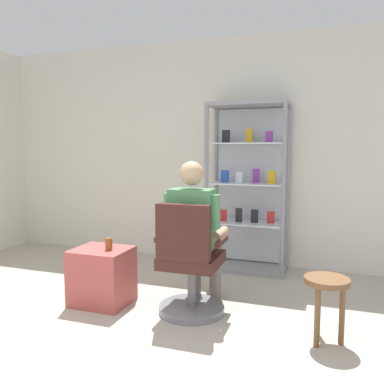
{
  "coord_description": "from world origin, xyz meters",
  "views": [
    {
      "loc": [
        1.28,
        -1.7,
        1.39
      ],
      "look_at": [
        0.1,
        1.66,
        1.0
      ],
      "focal_mm": 36.95,
      "sensor_mm": 36.0,
      "label": 1
    }
  ],
  "objects_px": {
    "display_cabinet_main": "(248,186)",
    "storage_crate": "(102,276)",
    "tea_glass": "(109,244)",
    "wooden_stool": "(326,291)",
    "seated_shopkeeper": "(196,228)",
    "office_chair": "(190,269)"
  },
  "relations": [
    {
      "from": "office_chair",
      "to": "wooden_stool",
      "type": "height_order",
      "value": "office_chair"
    },
    {
      "from": "display_cabinet_main",
      "to": "storage_crate",
      "type": "distance_m",
      "value": 1.94
    },
    {
      "from": "office_chair",
      "to": "wooden_stool",
      "type": "distance_m",
      "value": 1.09
    },
    {
      "from": "office_chair",
      "to": "storage_crate",
      "type": "distance_m",
      "value": 0.84
    },
    {
      "from": "office_chair",
      "to": "wooden_stool",
      "type": "bearing_deg",
      "value": -6.32
    },
    {
      "from": "tea_glass",
      "to": "office_chair",
      "type": "bearing_deg",
      "value": 2.62
    },
    {
      "from": "tea_glass",
      "to": "wooden_stool",
      "type": "distance_m",
      "value": 1.84
    },
    {
      "from": "display_cabinet_main",
      "to": "storage_crate",
      "type": "bearing_deg",
      "value": -124.55
    },
    {
      "from": "storage_crate",
      "to": "tea_glass",
      "type": "height_order",
      "value": "tea_glass"
    },
    {
      "from": "tea_glass",
      "to": "wooden_stool",
      "type": "relative_size",
      "value": 0.22
    },
    {
      "from": "seated_shopkeeper",
      "to": "office_chair",
      "type": "bearing_deg",
      "value": -89.3
    },
    {
      "from": "wooden_stool",
      "to": "office_chair",
      "type": "bearing_deg",
      "value": 173.68
    },
    {
      "from": "seated_shopkeeper",
      "to": "storage_crate",
      "type": "distance_m",
      "value": 0.96
    },
    {
      "from": "seated_shopkeeper",
      "to": "storage_crate",
      "type": "height_order",
      "value": "seated_shopkeeper"
    },
    {
      "from": "display_cabinet_main",
      "to": "office_chair",
      "type": "relative_size",
      "value": 1.98
    },
    {
      "from": "office_chair",
      "to": "tea_glass",
      "type": "relative_size",
      "value": 8.96
    },
    {
      "from": "storage_crate",
      "to": "wooden_stool",
      "type": "relative_size",
      "value": 1.05
    },
    {
      "from": "storage_crate",
      "to": "display_cabinet_main",
      "type": "bearing_deg",
      "value": 55.45
    },
    {
      "from": "office_chair",
      "to": "storage_crate",
      "type": "bearing_deg",
      "value": -178.3
    },
    {
      "from": "seated_shopkeeper",
      "to": "storage_crate",
      "type": "relative_size",
      "value": 2.57
    },
    {
      "from": "tea_glass",
      "to": "storage_crate",
      "type": "bearing_deg",
      "value": 173.4
    },
    {
      "from": "display_cabinet_main",
      "to": "tea_glass",
      "type": "relative_size",
      "value": 17.73
    }
  ]
}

